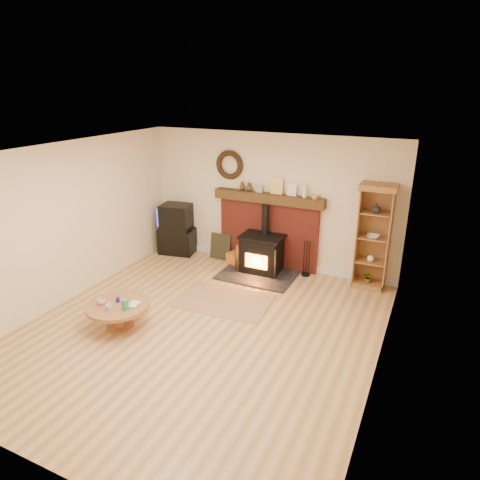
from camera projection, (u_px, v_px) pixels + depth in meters
The scene contains 11 objects.
ground at pixel (201, 329), 6.36m from camera, with size 5.50×5.50×0.00m, color #A67F45.
room_shell at pixel (199, 218), 5.86m from camera, with size 5.02×5.52×2.61m.
chimney_breast at pixel (268, 227), 8.35m from camera, with size 2.20×0.22×1.78m.
wood_stove at pixel (261, 255), 8.16m from camera, with size 1.40×1.00×1.30m.
area_rug at pixel (225, 301), 7.19m from camera, with size 1.52×1.05×0.01m, color olive.
tv_unit at pixel (177, 230), 9.08m from camera, with size 0.81×0.62×1.07m.
curio_cabinet at pixel (374, 237), 7.40m from camera, with size 0.60×0.44×1.88m.
firelog_box at pixel (237, 259), 8.59m from camera, with size 0.38×0.24×0.24m, color orange.
leaning_painting at pixel (220, 247), 8.84m from camera, with size 0.45×0.03×0.54m, color black.
fire_tools at pixel (306, 269), 8.10m from camera, with size 0.16×0.16×0.70m.
coffee_table at pixel (118, 309), 6.30m from camera, with size 0.93×0.93×0.56m.
Camera 1 is at (2.88, -4.73, 3.46)m, focal length 32.00 mm.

